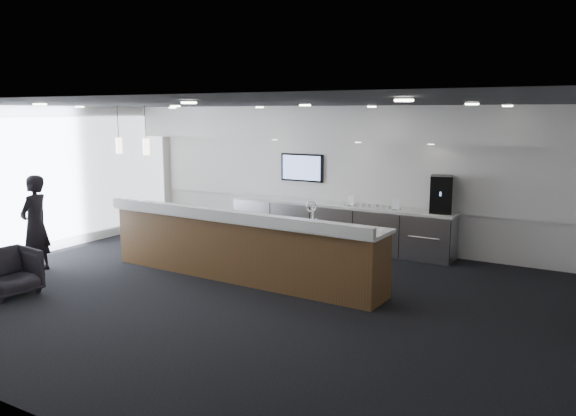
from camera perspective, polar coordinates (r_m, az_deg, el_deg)
The scene contains 26 objects.
ground at distance 9.15m, azimuth -5.05°, elevation -8.63°, with size 10.00×10.00×0.00m, color black.
ceiling at distance 8.69m, azimuth -5.35°, elevation 10.50°, with size 10.00×8.00×0.02m, color black.
back_wall at distance 12.24m, azimuth 5.75°, elevation 3.21°, with size 10.00×0.02×3.00m, color white.
left_wall at distance 12.37m, azimuth -24.43°, elevation 2.46°, with size 0.02×8.00×3.00m, color white.
soffit_bulkhead at distance 11.76m, azimuth 4.92°, elevation 8.58°, with size 10.00×0.90×0.70m, color white.
alcove_panel at distance 12.20m, azimuth 5.70°, elevation 3.67°, with size 9.80×0.06×1.40m, color white.
window_blinds_wall at distance 12.34m, azimuth -24.32°, elevation 2.45°, with size 0.04×7.36×2.55m, color #A9BDCA.
back_credenza at distance 12.08m, azimuth 4.96°, elevation -1.77°, with size 5.06×0.66×0.95m.
wall_tv at distance 12.59m, azimuth 1.44°, elevation 4.13°, with size 1.05×0.08×0.62m.
pendant_left at distance 10.86m, azimuth -13.19°, elevation 6.16°, with size 0.12×0.12×0.30m, color #FFE8C6.
pendant_right at distance 11.35m, azimuth -15.77°, elevation 6.19°, with size 0.12×0.12×0.30m, color #FFE8C6.
ceiling_can_lights at distance 8.69m, azimuth -5.34°, elevation 10.30°, with size 7.00×5.00×0.02m, color white, non-canonical shape.
service_counter at distance 9.81m, azimuth -4.84°, elevation -3.89°, with size 5.37×1.04×1.49m.
coffee_machine at distance 11.23m, azimuth 15.30°, elevation 1.35°, with size 0.51×0.59×0.72m.
info_sign_left at distance 11.70m, azimuth 6.43°, elevation 0.72°, with size 0.16×0.02×0.21m, color white.
info_sign_right at distance 11.36m, azimuth 10.92°, elevation 0.34°, with size 0.16×0.02×0.22m, color white.
armchair at distance 9.99m, azimuth -26.50°, elevation -5.88°, with size 0.78×0.80×0.73m, color black.
lounge_guest at distance 11.08m, azimuth -24.30°, elevation -1.50°, with size 0.65×0.43×1.77m, color black.
cup_0 at distance 11.44m, azimuth 10.23°, elevation 0.08°, with size 0.09×0.09×0.08m, color white.
cup_1 at distance 11.48m, azimuth 9.57°, elevation 0.14°, with size 0.09×0.09×0.08m, color white.
cup_2 at distance 11.53m, azimuth 8.92°, elevation 0.20°, with size 0.09×0.09×0.08m, color white.
cup_3 at distance 11.58m, azimuth 8.28°, elevation 0.25°, with size 0.09×0.09×0.08m, color white.
cup_4 at distance 11.64m, azimuth 7.64°, elevation 0.31°, with size 0.09×0.09×0.08m, color white.
cup_5 at distance 11.69m, azimuth 7.01°, elevation 0.37°, with size 0.09×0.09×0.08m, color white.
cup_6 at distance 11.75m, azimuth 6.38°, elevation 0.43°, with size 0.09×0.09×0.08m, color white.
cup_7 at distance 11.80m, azimuth 5.76°, elevation 0.48°, with size 0.09×0.09×0.08m, color white.
Camera 1 is at (5.06, -7.06, 2.87)m, focal length 35.00 mm.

